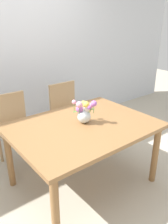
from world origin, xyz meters
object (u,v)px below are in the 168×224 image
at_px(chair_left, 14,125).
at_px(chair_right, 67,110).
at_px(flower_vase, 84,112).
at_px(dining_table, 83,132).

relative_size(chair_left, chair_right, 1.00).
relative_size(chair_right, flower_vase, 3.51).
height_order(dining_table, flower_vase, flower_vase).
xyz_separation_m(chair_right, flower_vase, (-0.37, -0.87, 0.34)).
distance_m(dining_table, chair_left, 0.99).
bearing_deg(chair_left, dining_table, 114.25).
bearing_deg(chair_right, flower_vase, 67.11).
xyz_separation_m(dining_table, flower_vase, (0.04, 0.03, 0.21)).
bearing_deg(dining_table, chair_left, 114.25).
height_order(dining_table, chair_left, chair_left).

